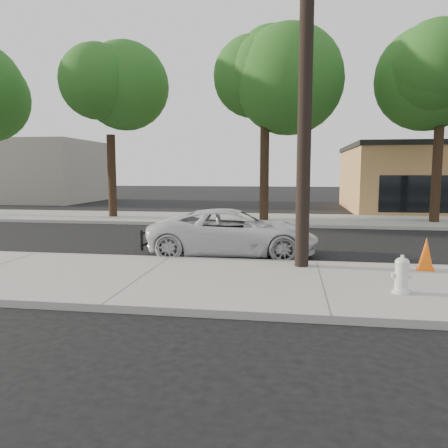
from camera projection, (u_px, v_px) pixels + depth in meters
The scene contains 12 objects.
ground at pixel (187, 249), 14.17m from camera, with size 120.00×120.00×0.00m, color black.
near_sidewalk at pixel (143, 279), 9.94m from camera, with size 90.00×4.40×0.15m, color gray.
far_sidewalk at pixel (226, 219), 22.50m from camera, with size 90.00×5.00×0.15m, color gray.
curb_near at pixel (169, 260), 12.10m from camera, with size 90.00×0.12×0.16m, color #9E9B93.
building_far at pixel (10, 171), 36.52m from camera, with size 14.00×8.00×5.00m, color gray.
utility_pole at pixel (305, 79), 10.41m from camera, with size 1.40×0.34×9.00m.
tree_b at pixel (112, 99), 22.22m from camera, with size 4.34×4.20×8.45m.
tree_c at pixel (270, 77), 20.50m from camera, with size 4.96×4.80×9.55m.
tree_d at pixel (447, 85), 19.67m from camera, with size 4.50×4.35×8.75m.
police_cruiser at pixel (233, 232), 13.04m from camera, with size 2.31×5.01×1.39m, color silver.
fire_hydrant at pixel (402, 276), 8.48m from camera, with size 0.37×0.34×0.70m.
traffic_cone at pixel (426, 254), 10.52m from camera, with size 0.49×0.49×0.79m.
Camera 1 is at (3.31, -13.63, 2.51)m, focal length 35.00 mm.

